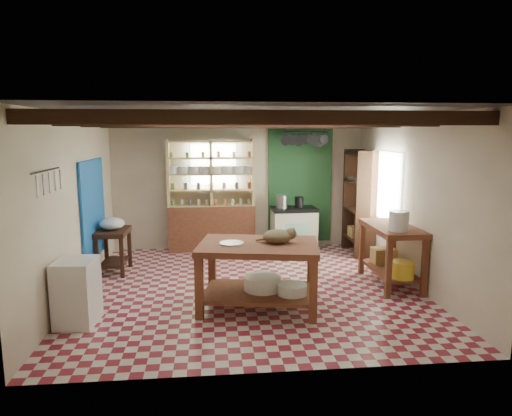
{
  "coord_description": "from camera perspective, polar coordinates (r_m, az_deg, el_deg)",
  "views": [
    {
      "loc": [
        -0.58,
        -6.62,
        2.33
      ],
      "look_at": [
        0.13,
        0.3,
        1.17
      ],
      "focal_mm": 32.0,
      "sensor_mm": 36.0,
      "label": 1
    }
  ],
  "objects": [
    {
      "name": "wall_right",
      "position": [
        7.37,
        18.92,
        0.9
      ],
      "size": [
        0.04,
        5.0,
        2.6
      ],
      "primitive_type": "cube",
      "color": "beige",
      "rests_on": "floor"
    },
    {
      "name": "steel_tray",
      "position": [
        6.01,
        -3.05,
        -4.41
      ],
      "size": [
        0.37,
        0.37,
        0.02
      ],
      "primitive_type": "cylinder",
      "rotation": [
        0.0,
        0.0,
        -0.19
      ],
      "color": "#98999F",
      "rests_on": "work_table"
    },
    {
      "name": "pot_rack",
      "position": [
        8.86,
        6.15,
        8.43
      ],
      "size": [
        0.86,
        0.12,
        0.36
      ],
      "primitive_type": "cube",
      "color": "black",
      "rests_on": "ceiling"
    },
    {
      "name": "cat",
      "position": [
        6.04,
        2.73,
        -3.55
      ],
      "size": [
        0.4,
        0.31,
        0.18
      ],
      "primitive_type": "ellipsoid",
      "rotation": [
        0.0,
        0.0,
        -0.01
      ],
      "color": "olive",
      "rests_on": "work_table"
    },
    {
      "name": "prep_table",
      "position": [
        8.03,
        -17.36,
        -5.15
      ],
      "size": [
        0.52,
        0.74,
        0.73
      ],
      "primitive_type": "cube",
      "rotation": [
        0.0,
        0.0,
        -0.03
      ],
      "color": "#361F13",
      "rests_on": "floor"
    },
    {
      "name": "enamel_bowl",
      "position": [
        7.92,
        -17.53,
        -1.87
      ],
      "size": [
        0.42,
        0.42,
        0.2
      ],
      "primitive_type": "ellipsoid",
      "rotation": [
        0.0,
        0.0,
        -0.03
      ],
      "color": "silver",
      "rests_on": "prep_table"
    },
    {
      "name": "work_table",
      "position": [
        6.15,
        0.32,
        -8.46
      ],
      "size": [
        1.72,
        1.31,
        0.88
      ],
      "primitive_type": "cube",
      "rotation": [
        0.0,
        0.0,
        -0.19
      ],
      "color": "brown",
      "rests_on": "floor"
    },
    {
      "name": "basin_small",
      "position": [
        6.08,
        4.54,
        -10.09
      ],
      "size": [
        0.45,
        0.45,
        0.14
      ],
      "primitive_type": "cylinder",
      "rotation": [
        0.0,
        0.0,
        -0.19
      ],
      "color": "silver",
      "rests_on": "work_table"
    },
    {
      "name": "ceiling",
      "position": [
        6.65,
        -0.85,
        11.77
      ],
      "size": [
        5.0,
        5.0,
        0.02
      ],
      "primitive_type": "cube",
      "color": "#4C4D51",
      "rests_on": "wall_back"
    },
    {
      "name": "right_counter",
      "position": [
        7.35,
        16.51,
        -5.66
      ],
      "size": [
        0.66,
        1.3,
        0.93
      ],
      "primitive_type": "cube",
      "rotation": [
        0.0,
        0.0,
        -0.01
      ],
      "color": "brown",
      "rests_on": "floor"
    },
    {
      "name": "shelving_unit",
      "position": [
        9.01,
        -5.59,
        1.56
      ],
      "size": [
        1.7,
        0.34,
        2.2
      ],
      "primitive_type": "cube",
      "color": "#D1B678",
      "rests_on": "floor"
    },
    {
      "name": "wall_front",
      "position": [
        4.29,
        2.11,
        -4.49
      ],
      "size": [
        5.0,
        0.04,
        2.6
      ],
      "primitive_type": "cube",
      "color": "beige",
      "rests_on": "floor"
    },
    {
      "name": "green_wall_patch",
      "position": [
        9.33,
        5.51,
        2.76
      ],
      "size": [
        1.3,
        0.04,
        2.3
      ],
      "primitive_type": "cube",
      "color": "#1C4724",
      "rests_on": "wall_back"
    },
    {
      "name": "wicker_basket",
      "position": [
        7.65,
        15.64,
        -5.77
      ],
      "size": [
        0.36,
        0.29,
        0.25
      ],
      "primitive_type": "cube",
      "rotation": [
        0.0,
        0.0,
        -0.01
      ],
      "color": "#A98044",
      "rests_on": "right_counter"
    },
    {
      "name": "yellow_tub",
      "position": [
        6.98,
        17.84,
        -7.35
      ],
      "size": [
        0.34,
        0.34,
        0.25
      ],
      "primitive_type": "cylinder",
      "rotation": [
        0.0,
        0.0,
        -0.01
      ],
      "color": "gold",
      "rests_on": "right_counter"
    },
    {
      "name": "window_right",
      "position": [
        8.26,
        15.95,
        2.62
      ],
      "size": [
        0.02,
        1.3,
        1.2
      ],
      "primitive_type": "cube",
      "color": "#B5C9B2",
      "rests_on": "wall_right"
    },
    {
      "name": "utensil_rail",
      "position": [
        5.76,
        -24.7,
        3.09
      ],
      "size": [
        0.06,
        0.9,
        0.28
      ],
      "primitive_type": "cube",
      "color": "black",
      "rests_on": "wall_left"
    },
    {
      "name": "white_bucket",
      "position": [
        6.89,
        17.42,
        -1.54
      ],
      "size": [
        0.29,
        0.29,
        0.29
      ],
      "primitive_type": "cylinder",
      "rotation": [
        0.0,
        0.0,
        -0.01
      ],
      "color": "silver",
      "rests_on": "right_counter"
    },
    {
      "name": "tall_rack",
      "position": [
        8.99,
        12.78,
        0.71
      ],
      "size": [
        0.4,
        0.86,
        2.0
      ],
      "primitive_type": "cube",
      "color": "#361F13",
      "rests_on": "floor"
    },
    {
      "name": "floor",
      "position": [
        7.05,
        -0.8,
        -9.96
      ],
      "size": [
        5.0,
        5.0,
        0.02
      ],
      "primitive_type": "cube",
      "color": "maroon",
      "rests_on": "ground"
    },
    {
      "name": "white_cabinet",
      "position": [
        6.07,
        -21.49,
        -9.75
      ],
      "size": [
        0.49,
        0.57,
        0.81
      ],
      "primitive_type": "cube",
      "rotation": [
        0.0,
        0.0,
        -0.08
      ],
      "color": "silver",
      "rests_on": "floor"
    },
    {
      "name": "kettle_right",
      "position": [
        9.05,
        5.4,
        0.72
      ],
      "size": [
        0.17,
        0.17,
        0.21
      ],
      "primitive_type": "cylinder",
      "rotation": [
        0.0,
        0.0,
        0.03
      ],
      "color": "black",
      "rests_on": "stove"
    },
    {
      "name": "wall_back",
      "position": [
        9.2,
        -2.19,
        3.01
      ],
      "size": [
        5.0,
        0.04,
        2.6
      ],
      "primitive_type": "cube",
      "color": "beige",
      "rests_on": "floor"
    },
    {
      "name": "stove",
      "position": [
        9.12,
        4.73,
        -2.61
      ],
      "size": [
        0.89,
        0.62,
        0.86
      ],
      "primitive_type": "cube",
      "rotation": [
        0.0,
        0.0,
        0.03
      ],
      "color": "beige",
      "rests_on": "floor"
    },
    {
      "name": "blue_wall_patch",
      "position": [
        7.85,
        -19.69,
        -0.13
      ],
      "size": [
        0.04,
        1.4,
        1.6
      ],
      "primitive_type": "cube",
      "color": "#1759AD",
      "rests_on": "wall_left"
    },
    {
      "name": "window_back",
      "position": [
        9.12,
        -5.35,
        5.45
      ],
      "size": [
        0.9,
        0.02,
        0.8
      ],
      "primitive_type": "cube",
      "color": "#B5C9B2",
      "rests_on": "wall_back"
    },
    {
      "name": "kettle_left",
      "position": [
        8.97,
        3.22,
        0.81
      ],
      "size": [
        0.23,
        0.23,
        0.25
      ],
      "primitive_type": "cylinder",
      "rotation": [
        0.0,
        0.0,
        0.03
      ],
      "color": "#98999F",
      "rests_on": "stove"
    },
    {
      "name": "wall_left",
      "position": [
        6.97,
        -21.76,
        0.26
      ],
      "size": [
        0.04,
        5.0,
        2.6
      ],
      "primitive_type": "cube",
      "color": "beige",
      "rests_on": "floor"
    },
    {
      "name": "ceiling_beams",
      "position": [
        6.65,
        -0.85,
        10.73
      ],
      "size": [
        5.0,
        3.8,
        0.15
      ],
      "primitive_type": "cube",
      "color": "#361F13",
      "rests_on": "ceiling"
    },
    {
      "name": "basin_large",
      "position": [
        6.23,
        0.82,
        -9.37
      ],
      "size": [
        0.59,
        0.59,
        0.18
      ],
      "primitive_type": "cylinder",
      "rotation": [
        0.0,
        0.0,
        -0.19
      ],
      "color": "silver",
      "rests_on": "work_table"
    }
  ]
}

